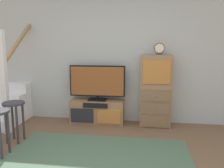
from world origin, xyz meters
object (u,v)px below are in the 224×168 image
(television, at_px, (97,82))
(desk_clock, at_px, (159,49))
(side_cabinet, at_px, (156,91))
(bar_stool_far, at_px, (14,112))
(media_console, at_px, (97,112))

(television, distance_m, desk_clock, 1.35)
(desk_clock, bearing_deg, side_cabinet, 160.64)
(television, xyz_separation_m, bar_stool_far, (-1.12, -1.12, -0.34))
(side_cabinet, distance_m, desk_clock, 0.80)
(side_cabinet, bearing_deg, media_console, -179.49)
(side_cabinet, distance_m, bar_stool_far, 2.53)
(media_console, distance_m, bar_stool_far, 1.59)
(media_console, relative_size, television, 0.96)
(television, relative_size, bar_stool_far, 1.69)
(side_cabinet, xyz_separation_m, bar_stool_far, (-2.27, -1.10, -0.19))
(desk_clock, relative_size, bar_stool_far, 0.33)
(side_cabinet, bearing_deg, television, 179.31)
(desk_clock, bearing_deg, television, 178.62)
(media_console, height_order, bar_stool_far, bar_stool_far)
(side_cabinet, relative_size, bar_stool_far, 2.09)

